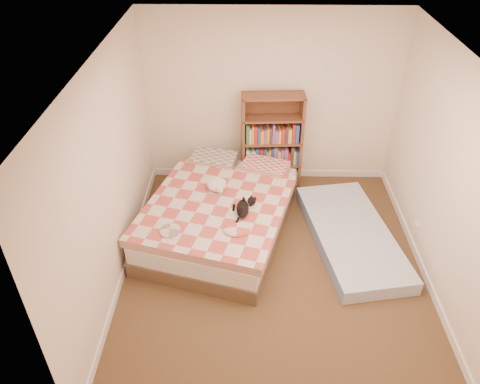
{
  "coord_description": "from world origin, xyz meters",
  "views": [
    {
      "loc": [
        -0.32,
        -4.01,
        3.94
      ],
      "look_at": [
        -0.4,
        0.3,
        0.88
      ],
      "focal_mm": 35.0,
      "sensor_mm": 36.0,
      "label": 1
    }
  ],
  "objects_px": {
    "bed": "(221,212)",
    "black_cat": "(243,207)",
    "bookshelf": "(271,152)",
    "floor_mattress": "(351,235)",
    "white_dog": "(217,185)"
  },
  "relations": [
    {
      "from": "bed",
      "to": "black_cat",
      "type": "xyz_separation_m",
      "value": [
        0.29,
        -0.31,
        0.32
      ]
    },
    {
      "from": "bookshelf",
      "to": "floor_mattress",
      "type": "bearing_deg",
      "value": -56.6
    },
    {
      "from": "floor_mattress",
      "to": "bookshelf",
      "type": "bearing_deg",
      "value": 116.81
    },
    {
      "from": "bookshelf",
      "to": "black_cat",
      "type": "relative_size",
      "value": 2.53
    },
    {
      "from": "bed",
      "to": "bookshelf",
      "type": "relative_size",
      "value": 1.8
    },
    {
      "from": "black_cat",
      "to": "bed",
      "type": "bearing_deg",
      "value": 170.18
    },
    {
      "from": "black_cat",
      "to": "floor_mattress",
      "type": "bearing_deg",
      "value": 40.97
    },
    {
      "from": "bed",
      "to": "floor_mattress",
      "type": "height_order",
      "value": "bed"
    },
    {
      "from": "black_cat",
      "to": "bookshelf",
      "type": "bearing_deg",
      "value": 111.44
    },
    {
      "from": "floor_mattress",
      "to": "black_cat",
      "type": "height_order",
      "value": "black_cat"
    },
    {
      "from": "bed",
      "to": "floor_mattress",
      "type": "relative_size",
      "value": 1.27
    },
    {
      "from": "bookshelf",
      "to": "black_cat",
      "type": "bearing_deg",
      "value": -108.78
    },
    {
      "from": "bed",
      "to": "white_dog",
      "type": "relative_size",
      "value": 7.21
    },
    {
      "from": "floor_mattress",
      "to": "white_dog",
      "type": "height_order",
      "value": "white_dog"
    },
    {
      "from": "black_cat",
      "to": "white_dog",
      "type": "xyz_separation_m",
      "value": [
        -0.33,
        0.45,
        0.01
      ]
    }
  ]
}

